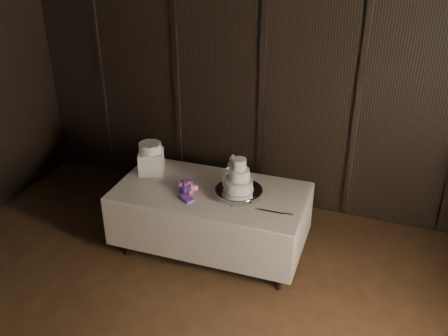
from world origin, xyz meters
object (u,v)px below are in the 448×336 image
display_table (211,218)px  cake_stand (239,193)px  box_pedestal (151,162)px  small_cake (150,148)px  wedding_cake (236,178)px  bouquet (186,188)px

display_table → cake_stand: cake_stand is taller
box_pedestal → small_cake: size_ratio=1.05×
box_pedestal → cake_stand: bearing=-8.9°
display_table → small_cake: 1.01m
cake_stand → wedding_cake: wedding_cake is taller
wedding_cake → bouquet: (-0.50, -0.10, -0.17)m
bouquet → display_table: bearing=34.3°
wedding_cake → small_cake: (-1.05, 0.18, 0.07)m
cake_stand → wedding_cake: (-0.03, -0.01, 0.18)m
small_cake → wedding_cake: bearing=-9.9°
bouquet → small_cake: 0.67m
display_table → wedding_cake: bearing=-8.9°
cake_stand → bouquet: (-0.53, -0.12, 0.01)m
wedding_cake → cake_stand: bearing=36.7°
box_pedestal → small_cake: small_cake is taller
wedding_cake → small_cake: 1.07m
display_table → bouquet: bouquet is taller
cake_stand → small_cake: bearing=171.1°
display_table → wedding_cake: size_ratio=5.91×
bouquet → box_pedestal: (-0.55, 0.29, 0.07)m
wedding_cake → box_pedestal: 1.07m
cake_stand → bouquet: bearing=-167.3°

